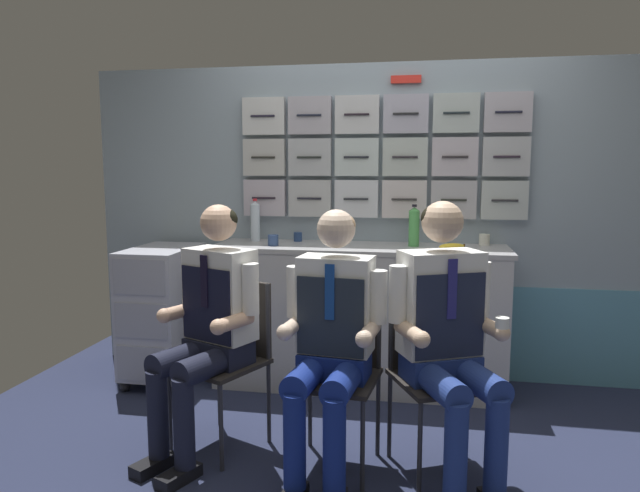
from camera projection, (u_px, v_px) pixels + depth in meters
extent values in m
cube|color=#232943|center=(362.00, 471.00, 2.86)|extent=(4.80, 4.80, 0.04)
cube|color=#8FA1AE|center=(385.00, 222.00, 4.06)|extent=(4.20, 0.06, 2.15)
cube|color=#5896B2|center=(383.00, 328.00, 4.12)|extent=(4.12, 0.01, 0.66)
cube|color=#BBB2C0|center=(265.00, 198.00, 4.13)|extent=(0.30, 0.06, 0.25)
cylinder|color=black|center=(264.00, 198.00, 4.09)|extent=(0.17, 0.01, 0.01)
cube|color=#B4B6B7|center=(310.00, 198.00, 4.07)|extent=(0.30, 0.06, 0.25)
cylinder|color=black|center=(309.00, 198.00, 4.03)|extent=(0.17, 0.01, 0.01)
cube|color=silver|center=(357.00, 199.00, 4.01)|extent=(0.30, 0.06, 0.25)
cylinder|color=#22262B|center=(356.00, 199.00, 3.97)|extent=(0.17, 0.01, 0.01)
cube|color=silver|center=(404.00, 199.00, 3.95)|extent=(0.30, 0.06, 0.25)
cylinder|color=#292728|center=(404.00, 199.00, 3.92)|extent=(0.17, 0.01, 0.01)
cube|color=#B0AEB5|center=(453.00, 200.00, 3.90)|extent=(0.30, 0.06, 0.25)
cylinder|color=#272A25|center=(454.00, 200.00, 3.86)|extent=(0.17, 0.01, 0.01)
cube|color=#B3BBB9|center=(504.00, 200.00, 3.84)|extent=(0.30, 0.06, 0.25)
cylinder|color=#2A282C|center=(505.00, 200.00, 3.80)|extent=(0.17, 0.01, 0.01)
cube|color=beige|center=(265.00, 157.00, 4.09)|extent=(0.30, 0.06, 0.25)
cylinder|color=#272822|center=(263.00, 157.00, 4.05)|extent=(0.17, 0.01, 0.01)
cube|color=#AFB2B7|center=(310.00, 157.00, 4.03)|extent=(0.30, 0.06, 0.25)
cylinder|color=#232925|center=(309.00, 157.00, 3.99)|extent=(0.17, 0.01, 0.01)
cube|color=silver|center=(357.00, 157.00, 3.97)|extent=(0.30, 0.06, 0.25)
cylinder|color=#1F232A|center=(356.00, 157.00, 3.94)|extent=(0.17, 0.01, 0.01)
cube|color=#B3BDB7|center=(405.00, 157.00, 3.92)|extent=(0.30, 0.06, 0.25)
cylinder|color=#29262C|center=(405.00, 157.00, 3.88)|extent=(0.17, 0.01, 0.01)
cube|color=#BCB4BE|center=(455.00, 157.00, 3.86)|extent=(0.30, 0.06, 0.25)
cylinder|color=#2A2628|center=(455.00, 157.00, 3.82)|extent=(0.17, 0.01, 0.01)
cube|color=#B2B5B8|center=(506.00, 157.00, 3.80)|extent=(0.30, 0.06, 0.25)
cylinder|color=#2B202C|center=(507.00, 157.00, 3.76)|extent=(0.17, 0.01, 0.01)
cube|color=silver|center=(264.00, 116.00, 4.05)|extent=(0.30, 0.06, 0.25)
cylinder|color=#201E2E|center=(263.00, 116.00, 4.02)|extent=(0.17, 0.01, 0.01)
cube|color=#ADA9B4|center=(310.00, 116.00, 3.99)|extent=(0.30, 0.06, 0.25)
cylinder|color=#1C212F|center=(309.00, 115.00, 3.96)|extent=(0.17, 0.01, 0.01)
cube|color=silver|center=(357.00, 115.00, 3.94)|extent=(0.30, 0.06, 0.25)
cylinder|color=black|center=(357.00, 114.00, 3.90)|extent=(0.17, 0.01, 0.01)
cube|color=#AAA9BB|center=(406.00, 114.00, 3.88)|extent=(0.30, 0.06, 0.25)
cylinder|color=#232425|center=(406.00, 114.00, 3.84)|extent=(0.17, 0.01, 0.01)
cube|color=#B1BCB9|center=(456.00, 113.00, 3.82)|extent=(0.30, 0.06, 0.25)
cylinder|color=#1F292E|center=(456.00, 113.00, 3.78)|extent=(0.17, 0.01, 0.01)
cube|color=#B3AEB9|center=(508.00, 112.00, 3.76)|extent=(0.30, 0.06, 0.25)
cylinder|color=#1C1D2E|center=(509.00, 112.00, 3.72)|extent=(0.17, 0.01, 0.01)
cube|color=red|center=(406.00, 79.00, 3.86)|extent=(0.20, 0.02, 0.05)
cube|color=#B9B9BC|center=(359.00, 318.00, 3.88)|extent=(1.88, 0.52, 0.91)
cube|color=#AAAAAD|center=(359.00, 248.00, 3.82)|extent=(1.92, 0.53, 0.03)
sphere|color=black|center=(125.00, 386.00, 3.82)|extent=(0.07, 0.07, 0.07)
sphere|color=black|center=(170.00, 389.00, 3.76)|extent=(0.07, 0.07, 0.07)
sphere|color=black|center=(162.00, 359.00, 4.35)|extent=(0.07, 0.07, 0.07)
sphere|color=black|center=(202.00, 362.00, 4.30)|extent=(0.07, 0.07, 0.07)
cube|color=#B7B9C7|center=(163.00, 309.00, 4.00)|extent=(0.40, 0.64, 0.84)
cube|color=#A2A4B3|center=(143.00, 364.00, 3.72)|extent=(0.35, 0.01, 0.23)
cube|color=#A2A4B3|center=(141.00, 321.00, 3.68)|extent=(0.35, 0.01, 0.23)
cube|color=#A2A4B3|center=(139.00, 277.00, 3.64)|extent=(0.35, 0.01, 0.23)
cylinder|color=#28282D|center=(140.00, 257.00, 3.65)|extent=(0.32, 0.02, 0.02)
cylinder|color=#2D2D33|center=(170.00, 410.00, 3.00)|extent=(0.02, 0.02, 0.44)
cylinder|color=#2D2D33|center=(221.00, 428.00, 2.80)|extent=(0.02, 0.02, 0.44)
cylinder|color=#2D2D33|center=(219.00, 388.00, 3.29)|extent=(0.02, 0.02, 0.44)
cylinder|color=#2D2D33|center=(269.00, 403.00, 3.09)|extent=(0.02, 0.02, 0.44)
cube|color=#282421|center=(219.00, 364.00, 3.01)|extent=(0.53, 0.53, 0.02)
cube|color=#282421|center=(243.00, 316.00, 3.14)|extent=(0.35, 0.17, 0.40)
cylinder|color=#2D2D33|center=(217.00, 312.00, 3.23)|extent=(0.02, 0.02, 0.40)
cylinder|color=#2D2D33|center=(268.00, 322.00, 3.03)|extent=(0.02, 0.02, 0.40)
cube|color=black|center=(153.00, 465.00, 2.81)|extent=(0.17, 0.24, 0.06)
cube|color=black|center=(179.00, 476.00, 2.71)|extent=(0.17, 0.24, 0.06)
cylinder|color=black|center=(158.00, 414.00, 2.81)|extent=(0.10, 0.10, 0.43)
cylinder|color=black|center=(184.00, 423.00, 2.71)|extent=(0.10, 0.10, 0.43)
cylinder|color=black|center=(182.00, 358.00, 2.92)|extent=(0.27, 0.39, 0.13)
cylinder|color=black|center=(208.00, 365.00, 2.82)|extent=(0.27, 0.39, 0.13)
cube|color=black|center=(219.00, 351.00, 3.00)|extent=(0.38, 0.32, 0.12)
cube|color=white|center=(220.00, 294.00, 2.98)|extent=(0.40, 0.32, 0.47)
cube|color=black|center=(206.00, 305.00, 2.90)|extent=(0.30, 0.14, 0.37)
cube|color=black|center=(204.00, 281.00, 2.88)|extent=(0.04, 0.03, 0.26)
cylinder|color=white|center=(192.00, 280.00, 3.09)|extent=(0.08, 0.08, 0.25)
cylinder|color=#DEAF8F|center=(180.00, 311.00, 3.01)|extent=(0.16, 0.24, 0.07)
sphere|color=#DEAF8F|center=(164.00, 316.00, 2.92)|extent=(0.08, 0.08, 0.08)
cylinder|color=white|center=(250.00, 289.00, 2.86)|extent=(0.08, 0.08, 0.25)
cylinder|color=#DEAF8F|center=(233.00, 322.00, 2.80)|extent=(0.16, 0.24, 0.07)
sphere|color=#DEAF8F|center=(218.00, 327.00, 2.72)|extent=(0.08, 0.08, 0.08)
sphere|color=#DEAF8F|center=(218.00, 223.00, 2.93)|extent=(0.18, 0.18, 0.18)
ellipsoid|color=black|center=(220.00, 219.00, 2.94)|extent=(0.23, 0.23, 0.13)
cylinder|color=#2D2D33|center=(287.00, 436.00, 2.71)|extent=(0.02, 0.02, 0.44)
cylinder|color=#2D2D33|center=(363.00, 446.00, 2.61)|extent=(0.02, 0.02, 0.44)
cylinder|color=#2D2D33|center=(310.00, 406.00, 3.05)|extent=(0.02, 0.02, 0.44)
cylinder|color=#2D2D33|center=(378.00, 414.00, 2.95)|extent=(0.02, 0.02, 0.44)
cube|color=#282421|center=(334.00, 379.00, 2.80)|extent=(0.44, 0.44, 0.02)
cube|color=#282421|center=(344.00, 326.00, 2.95)|extent=(0.37, 0.07, 0.40)
cylinder|color=#2D2D33|center=(310.00, 324.00, 2.99)|extent=(0.02, 0.02, 0.40)
cylinder|color=#2D2D33|center=(379.00, 329.00, 2.89)|extent=(0.02, 0.02, 0.40)
cylinder|color=navy|center=(295.00, 441.00, 2.53)|extent=(0.10, 0.10, 0.43)
cylinder|color=navy|center=(334.00, 447.00, 2.48)|extent=(0.10, 0.10, 0.43)
cylinder|color=navy|center=(306.00, 377.00, 2.66)|extent=(0.17, 0.38, 0.13)
cylinder|color=navy|center=(344.00, 381.00, 2.61)|extent=(0.17, 0.38, 0.13)
cube|color=navy|center=(334.00, 365.00, 2.79)|extent=(0.35, 0.23, 0.12)
cube|color=white|center=(336.00, 305.00, 2.77)|extent=(0.36, 0.23, 0.46)
cube|color=#1F2733|center=(330.00, 317.00, 2.68)|extent=(0.32, 0.05, 0.37)
cube|color=navy|center=(330.00, 292.00, 2.65)|extent=(0.04, 0.01, 0.26)
cylinder|color=white|center=(295.00, 292.00, 2.82)|extent=(0.08, 0.08, 0.25)
cylinder|color=beige|center=(292.00, 327.00, 2.73)|extent=(0.09, 0.24, 0.07)
sphere|color=beige|center=(285.00, 332.00, 2.63)|extent=(0.08, 0.08, 0.08)
cylinder|color=white|center=(378.00, 297.00, 2.70)|extent=(0.08, 0.08, 0.25)
cylinder|color=beige|center=(369.00, 333.00, 2.63)|extent=(0.09, 0.24, 0.07)
sphere|color=beige|center=(364.00, 339.00, 2.53)|extent=(0.08, 0.08, 0.08)
sphere|color=beige|center=(336.00, 229.00, 2.72)|extent=(0.18, 0.18, 0.18)
ellipsoid|color=tan|center=(337.00, 225.00, 2.73)|extent=(0.20, 0.18, 0.13)
cylinder|color=#2D2D33|center=(420.00, 449.00, 2.58)|extent=(0.02, 0.02, 0.44)
cylinder|color=#2D2D33|center=(492.00, 439.00, 2.68)|extent=(0.02, 0.02, 0.44)
cylinder|color=#2D2D33|center=(390.00, 416.00, 2.93)|extent=(0.02, 0.02, 0.44)
cylinder|color=#2D2D33|center=(455.00, 408.00, 3.02)|extent=(0.02, 0.02, 0.44)
cube|color=#282421|center=(440.00, 381.00, 2.77)|extent=(0.53, 0.53, 0.02)
cube|color=#282421|center=(424.00, 327.00, 2.93)|extent=(0.34, 0.18, 0.40)
cylinder|color=#2D2D33|center=(391.00, 330.00, 2.87)|extent=(0.02, 0.02, 0.40)
cylinder|color=#2D2D33|center=(457.00, 325.00, 2.96)|extent=(0.02, 0.02, 0.40)
cylinder|color=navy|center=(456.00, 452.00, 2.44)|extent=(0.10, 0.10, 0.43)
cylinder|color=navy|center=(496.00, 447.00, 2.49)|extent=(0.10, 0.10, 0.43)
cylinder|color=navy|center=(438.00, 383.00, 2.57)|extent=(0.28, 0.41, 0.13)
cylinder|color=navy|center=(477.00, 379.00, 2.62)|extent=(0.28, 0.41, 0.13)
cube|color=navy|center=(440.00, 366.00, 2.76)|extent=(0.40, 0.33, 0.12)
cube|color=white|center=(440.00, 303.00, 2.74)|extent=(0.42, 0.34, 0.49)
cube|color=#1C2239|center=(451.00, 316.00, 2.64)|extent=(0.31, 0.15, 0.39)
cube|color=navy|center=(452.00, 289.00, 2.62)|extent=(0.04, 0.03, 0.27)
cylinder|color=white|center=(398.00, 294.00, 2.68)|extent=(0.08, 0.08, 0.26)
cylinder|color=beige|center=(411.00, 332.00, 2.60)|extent=(0.17, 0.25, 0.07)
sphere|color=beige|center=(422.00, 339.00, 2.49)|extent=(0.08, 0.08, 0.08)
cylinder|color=white|center=(481.00, 289.00, 2.79)|extent=(0.08, 0.08, 0.26)
cylinder|color=beige|center=(489.00, 326.00, 2.70)|extent=(0.17, 0.25, 0.07)
sphere|color=beige|center=(502.00, 333.00, 2.59)|extent=(0.08, 0.08, 0.08)
cylinder|color=white|center=(502.00, 324.00, 2.59)|extent=(0.06, 0.06, 0.06)
sphere|color=beige|center=(442.00, 222.00, 2.69)|extent=(0.19, 0.19, 0.19)
ellipsoid|color=black|center=(441.00, 218.00, 2.70)|extent=(0.25, 0.24, 0.14)
cylinder|color=#4DA451|center=(414.00, 229.00, 3.79)|extent=(0.07, 0.07, 0.23)
cone|color=#4DA451|center=(414.00, 209.00, 3.77)|extent=(0.07, 0.07, 0.02)
cylinder|color=black|center=(414.00, 206.00, 3.77)|extent=(0.03, 0.03, 0.02)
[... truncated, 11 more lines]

